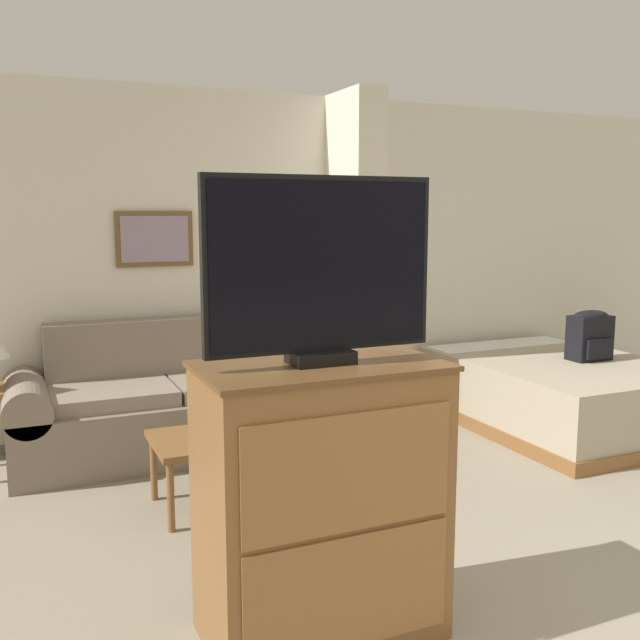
# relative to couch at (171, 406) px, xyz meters

# --- Properties ---
(wall_back) EXTENTS (7.71, 0.16, 2.60)m
(wall_back) POSITION_rel_couch_xyz_m (1.25, 0.48, 0.97)
(wall_back) COLOR silver
(wall_back) RESTS_ON ground_plane
(wall_partition_pillar) EXTENTS (0.24, 0.60, 2.60)m
(wall_partition_pillar) POSITION_rel_couch_xyz_m (1.50, 0.12, 0.97)
(wall_partition_pillar) COLOR silver
(wall_partition_pillar) RESTS_ON ground_plane
(couch) EXTENTS (2.20, 0.84, 0.92)m
(couch) POSITION_rel_couch_xyz_m (0.00, 0.00, 0.00)
(couch) COLOR gray
(couch) RESTS_ON ground_plane
(coffee_table) EXTENTS (0.70, 0.55, 0.42)m
(coffee_table) POSITION_rel_couch_xyz_m (0.02, -1.08, 0.04)
(coffee_table) COLOR brown
(coffee_table) RESTS_ON ground_plane
(tv_dresser) EXTENTS (0.94, 0.54, 1.11)m
(tv_dresser) POSITION_rel_couch_xyz_m (0.06, -2.48, 0.23)
(tv_dresser) COLOR brown
(tv_dresser) RESTS_ON ground_plane
(tv) EXTENTS (0.91, 0.16, 0.71)m
(tv) POSITION_rel_couch_xyz_m (0.06, -2.48, 1.14)
(tv) COLOR black
(tv) RESTS_ON tv_dresser
(bed) EXTENTS (1.49, 1.96, 0.53)m
(bed) POSITION_rel_couch_xyz_m (2.96, -0.60, -0.06)
(bed) COLOR brown
(bed) RESTS_ON ground_plane
(backpack) EXTENTS (0.33, 0.22, 0.40)m
(backpack) POSITION_rel_couch_xyz_m (3.17, -0.72, 0.40)
(backpack) COLOR black
(backpack) RESTS_ON bed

